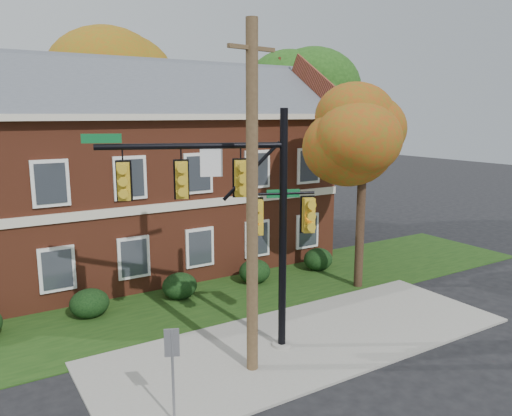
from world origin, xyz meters
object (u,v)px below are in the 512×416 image
hedge_center (180,286)px  tree_near_right (371,128)px  tree_far_rear (109,87)px  sign_post (172,360)px  hedge_right (255,271)px  utility_pole (252,203)px  tree_right_rear (313,99)px  hedge_left (89,303)px  traffic_signal (239,206)px  apartment_building (132,163)px  hedge_far_right (318,259)px

hedge_center → tree_near_right: bearing=-21.4°
tree_far_rear → sign_post: bearing=-102.9°
hedge_center → hedge_right: 3.50m
hedge_center → hedge_right: (3.50, 0.00, 0.00)m
utility_pole → sign_post: utility_pole is taller
tree_right_rear → hedge_left: bearing=-157.6°
tree_far_rear → utility_pole: (-1.84, -19.46, -3.96)m
hedge_left → tree_near_right: tree_near_right is taller
hedge_right → tree_right_rear: bearing=38.0°
tree_near_right → traffic_signal: size_ratio=1.16×
apartment_building → hedge_far_right: apartment_building is taller
tree_right_rear → traffic_signal: size_ratio=1.43×
hedge_center → apartment_building: bearing=90.0°
apartment_building → sign_post: bearing=-104.8°
apartment_building → traffic_signal: bearing=-91.3°
tree_far_rear → tree_right_rear: bearing=-35.0°
hedge_center → tree_near_right: (7.22, -2.83, 6.14)m
hedge_center → traffic_signal: size_ratio=0.19×
tree_right_rear → utility_pole: bearing=-133.4°
tree_near_right → hedge_left: bearing=165.2°
hedge_center → hedge_left: bearing=180.0°
utility_pole → sign_post: size_ratio=3.99×
hedge_left → tree_right_rear: (14.81, 6.11, 7.60)m
hedge_far_right → sign_post: sign_post is taller
hedge_right → tree_right_rear: tree_right_rear is taller
hedge_far_right → tree_far_rear: bearing=113.4°
hedge_center → sign_post: sign_post is taller
hedge_right → traffic_signal: (-3.75, -5.20, 4.07)m
apartment_building → hedge_left: size_ratio=13.43×
hedge_left → tree_near_right: bearing=-14.8°
apartment_building → hedge_left: 7.73m
tree_far_rear → traffic_signal: 18.85m
hedge_far_right → utility_pole: size_ratio=0.15×
hedge_right → tree_near_right: bearing=-37.3°
sign_post → hedge_far_right: bearing=58.3°
traffic_signal → utility_pole: bearing=-81.7°
hedge_far_right → sign_post: (-10.38, -7.55, 1.12)m
hedge_center → utility_pole: size_ratio=0.15×
hedge_left → hedge_right: 7.00m
apartment_building → tree_far_rear: bearing=80.3°
hedge_left → hedge_right: same height
traffic_signal → utility_pole: utility_pole is taller
hedge_left → tree_right_rear: bearing=22.4°
hedge_right → tree_right_rear: size_ratio=0.13×
hedge_left → hedge_far_right: bearing=0.0°
apartment_building → tree_right_rear: size_ratio=1.77×
apartment_building → tree_near_right: size_ratio=2.19×
hedge_left → hedge_center: same height
apartment_building → traffic_signal: size_ratio=2.54×
tree_right_rear → traffic_signal: (-11.56, -11.32, -3.52)m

